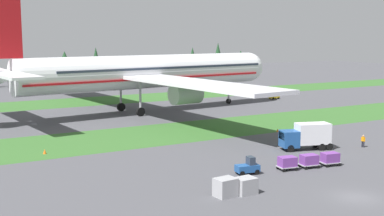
{
  "coord_description": "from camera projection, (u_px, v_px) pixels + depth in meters",
  "views": [
    {
      "loc": [
        -36.34,
        -32.04,
        15.18
      ],
      "look_at": [
        2.41,
        35.78,
        4.0
      ],
      "focal_mm": 46.77,
      "sensor_mm": 36.0,
      "label": 1
    }
  ],
  "objects": [
    {
      "name": "distant_tree_line",
      "position": [
        17.0,
        65.0,
        152.16
      ],
      "size": [
        156.51,
        10.97,
        12.94
      ],
      "color": "#4C3823",
      "rests_on": "ground"
    },
    {
      "name": "grass_strip_far",
      "position": [
        86.0,
        101.0,
        117.94
      ],
      "size": [
        320.0,
        16.15,
        0.01
      ],
      "primitive_type": "cube",
      "color": "#336028",
      "rests_on": "ground"
    },
    {
      "name": "taxiway_marker_1",
      "position": [
        278.0,
        130.0,
        80.46
      ],
      "size": [
        0.44,
        0.44,
        0.48
      ],
      "primitive_type": "cone",
      "color": "orange",
      "rests_on": "ground"
    },
    {
      "name": "ground_crew_marshaller",
      "position": [
        363.0,
        141.0,
        69.02
      ],
      "size": [
        0.36,
        0.53,
        1.74
      ],
      "rotation": [
        0.0,
        0.0,
        1.93
      ],
      "color": "black",
      "rests_on": "ground"
    },
    {
      "name": "ground_plane",
      "position": [
        356.0,
        198.0,
        47.54
      ],
      "size": [
        400.0,
        400.0,
        0.0
      ],
      "primitive_type": "plane",
      "color": "#47474C"
    },
    {
      "name": "airliner",
      "position": [
        140.0,
        72.0,
        99.56
      ],
      "size": [
        64.39,
        79.42,
        22.87
      ],
      "rotation": [
        0.0,
        0.0,
        -1.47
      ],
      "color": "silver",
      "rests_on": "ground"
    },
    {
      "name": "pushback_tractor",
      "position": [
        274.0,
        96.0,
        122.28
      ],
      "size": [
        2.72,
        1.56,
        1.97
      ],
      "rotation": [
        0.0,
        0.0,
        1.67
      ],
      "color": "yellow",
      "rests_on": "ground"
    },
    {
      "name": "cargo_dolly_lead",
      "position": [
        287.0,
        162.0,
        57.25
      ],
      "size": [
        2.42,
        1.84,
        1.55
      ],
      "rotation": [
        0.0,
        0.0,
        1.41
      ],
      "color": "#A3A3A8",
      "rests_on": "ground"
    },
    {
      "name": "cargo_dolly_second",
      "position": [
        309.0,
        160.0,
        58.24
      ],
      "size": [
        2.42,
        1.84,
        1.55
      ],
      "rotation": [
        0.0,
        0.0,
        1.41
      ],
      "color": "#A3A3A8",
      "rests_on": "ground"
    },
    {
      "name": "taxiway_marker_0",
      "position": [
        45.0,
        151.0,
        65.21
      ],
      "size": [
        0.44,
        0.44,
        0.64
      ],
      "primitive_type": "cone",
      "color": "orange",
      "rests_on": "ground"
    },
    {
      "name": "catering_truck",
      "position": [
        306.0,
        135.0,
        67.51
      ],
      "size": [
        7.33,
        4.33,
        3.58
      ],
      "rotation": [
        0.0,
        0.0,
        1.26
      ],
      "color": "#1E4C8E",
      "rests_on": "ground"
    },
    {
      "name": "grass_strip_near",
      "position": [
        173.0,
        132.0,
        79.87
      ],
      "size": [
        320.0,
        16.15,
        0.01
      ],
      "primitive_type": "cube",
      "color": "#336028",
      "rests_on": "ground"
    },
    {
      "name": "cargo_dolly_third",
      "position": [
        330.0,
        158.0,
        59.24
      ],
      "size": [
        2.42,
        1.84,
        1.55
      ],
      "rotation": [
        0.0,
        0.0,
        1.41
      ],
      "color": "#A3A3A8",
      "rests_on": "ground"
    },
    {
      "name": "uld_container_0",
      "position": [
        225.0,
        187.0,
        47.76
      ],
      "size": [
        2.12,
        1.76,
        1.79
      ],
      "primitive_type": "cube",
      "rotation": [
        0.0,
        0.0,
        0.08
      ],
      "color": "#A3A3A8",
      "rests_on": "ground"
    },
    {
      "name": "uld_container_1",
      "position": [
        245.0,
        186.0,
        48.58
      ],
      "size": [
        2.06,
        1.68,
        1.61
      ],
      "primitive_type": "cube",
      "rotation": [
        0.0,
        0.0,
        0.04
      ],
      "color": "#A3A3A8",
      "rests_on": "ground"
    },
    {
      "name": "baggage_tug",
      "position": [
        248.0,
        167.0,
        55.54
      ],
      "size": [
        2.78,
        1.71,
        1.97
      ],
      "rotation": [
        0.0,
        0.0,
        1.41
      ],
      "color": "#1E4C8E",
      "rests_on": "ground"
    }
  ]
}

